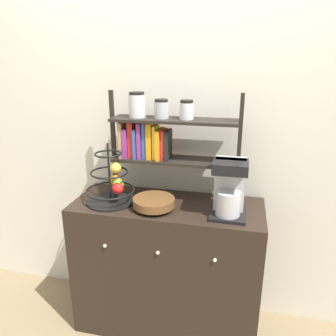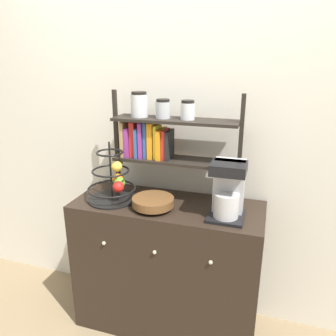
{
  "view_description": "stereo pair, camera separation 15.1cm",
  "coord_description": "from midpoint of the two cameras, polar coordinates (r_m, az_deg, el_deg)",
  "views": [
    {
      "loc": [
        0.43,
        -1.6,
        1.79
      ],
      "look_at": [
        0.01,
        0.24,
        1.16
      ],
      "focal_mm": 35.0,
      "sensor_mm": 36.0,
      "label": 1
    },
    {
      "loc": [
        0.57,
        -1.56,
        1.79
      ],
      "look_at": [
        0.01,
        0.24,
        1.16
      ],
      "focal_mm": 35.0,
      "sensor_mm": 36.0,
      "label": 2
    }
  ],
  "objects": [
    {
      "name": "shelf_hutch",
      "position": [
        2.06,
        0.45,
        5.8
      ],
      "size": [
        0.82,
        0.2,
        0.69
      ],
      "color": "black",
      "rests_on": "sideboard"
    },
    {
      "name": "wall_back",
      "position": [
        2.21,
        4.05,
        5.66
      ],
      "size": [
        7.0,
        0.05,
        2.6
      ],
      "primitive_type": "cube",
      "color": "silver",
      "rests_on": "ground_plane"
    },
    {
      "name": "fruit_stand",
      "position": [
        2.11,
        -7.42,
        -2.42
      ],
      "size": [
        0.31,
        0.31,
        0.39
      ],
      "color": "black",
      "rests_on": "sideboard"
    },
    {
      "name": "wooden_bowl",
      "position": [
        2.0,
        -0.44,
        -6.0
      ],
      "size": [
        0.26,
        0.26,
        0.07
      ],
      "color": "brown",
      "rests_on": "sideboard"
    },
    {
      "name": "coffee_maker",
      "position": [
        1.9,
        12.65,
        -3.84
      ],
      "size": [
        0.2,
        0.21,
        0.33
      ],
      "color": "black",
      "rests_on": "sideboard"
    },
    {
      "name": "sideboard",
      "position": [
        2.31,
        1.82,
        -16.73
      ],
      "size": [
        1.2,
        0.49,
        0.92
      ],
      "color": "black",
      "rests_on": "ground_plane"
    }
  ]
}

